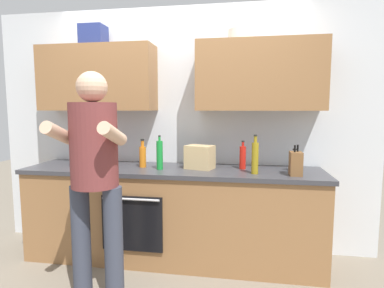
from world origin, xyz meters
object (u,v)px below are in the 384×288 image
at_px(bottle_soy, 103,154).
at_px(bottle_oil, 255,157).
at_px(bottle_water, 294,162).
at_px(person_standing, 94,169).
at_px(bottle_soda, 160,155).
at_px(bottle_juice, 143,156).
at_px(knife_block, 296,163).
at_px(cup_tea, 92,164).
at_px(bottle_hotsauce, 243,157).
at_px(grocery_bag_crisps, 82,155).
at_px(grocery_bag_bread, 200,157).

height_order(bottle_soy, bottle_oil, bottle_oil).
bearing_deg(bottle_oil, bottle_water, 26.42).
xyz_separation_m(person_standing, bottle_soda, (0.30, 0.71, 0.01)).
bearing_deg(bottle_juice, knife_block, -6.09).
xyz_separation_m(bottle_soy, cup_tea, (-0.11, -0.02, -0.09)).
height_order(bottle_juice, cup_tea, bottle_juice).
relative_size(bottle_soda, bottle_juice, 1.16).
xyz_separation_m(cup_tea, knife_block, (1.85, 0.03, 0.05)).
height_order(bottle_water, knife_block, knife_block).
height_order(bottle_soda, bottle_hotsauce, bottle_soda).
bearing_deg(grocery_bag_crisps, grocery_bag_bread, 0.30).
bearing_deg(bottle_hotsauce, bottle_juice, -176.17).
relative_size(bottle_juice, bottle_soy, 0.82).
bearing_deg(bottle_water, person_standing, -151.67).
bearing_deg(bottle_soy, cup_tea, -169.42).
distance_m(bottle_water, grocery_bag_crisps, 2.07).
xyz_separation_m(bottle_water, cup_tea, (-1.87, -0.21, -0.04)).
relative_size(bottle_juice, knife_block, 1.05).
distance_m(bottle_soda, bottle_oil, 0.88).
distance_m(bottle_soy, grocery_bag_crisps, 0.35).
xyz_separation_m(bottle_water, bottle_juice, (-1.43, -0.03, 0.03)).
height_order(bottle_oil, grocery_bag_bread, bottle_oil).
bearing_deg(grocery_bag_crisps, bottle_hotsauce, 2.16).
bearing_deg(grocery_bag_bread, bottle_soda, -166.19).
height_order(bottle_juice, bottle_hotsauce, bottle_juice).
xyz_separation_m(bottle_water, grocery_bag_bread, (-0.87, -0.02, 0.03)).
xyz_separation_m(bottle_soda, cup_tea, (-0.63, -0.10, -0.09)).
bearing_deg(bottle_oil, bottle_soy, -179.33).
bearing_deg(bottle_soy, bottle_hotsauce, 9.85).
height_order(bottle_soda, bottle_oil, bottle_oil).
relative_size(bottle_juice, bottle_hotsauce, 1.03).
xyz_separation_m(person_standing, bottle_juice, (0.11, 0.79, -0.01)).
bearing_deg(bottle_soda, cup_tea, -170.97).
height_order(bottle_soda, bottle_soy, bottle_soy).
relative_size(grocery_bag_bread, grocery_bag_crisps, 1.27).
relative_size(bottle_soda, cup_tea, 3.35).
relative_size(bottle_juice, grocery_bag_bread, 1.09).
distance_m(bottle_oil, cup_tea, 1.51).
relative_size(bottle_water, grocery_bag_bread, 0.82).
height_order(bottle_water, cup_tea, bottle_water).
relative_size(bottle_hotsauce, knife_block, 1.03).
xyz_separation_m(bottle_soy, bottle_hotsauce, (1.29, 0.22, -0.03)).
bearing_deg(bottle_soy, bottle_water, 6.31).
bearing_deg(bottle_oil, bottle_juice, 172.35).
bearing_deg(cup_tea, person_standing, -61.27).
bearing_deg(bottle_juice, bottle_water, 1.38).
height_order(bottle_oil, knife_block, bottle_oil).
bearing_deg(knife_block, bottle_oil, 178.85).
relative_size(bottle_water, grocery_bag_crisps, 1.03).
height_order(knife_block, grocery_bag_crisps, knife_block).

